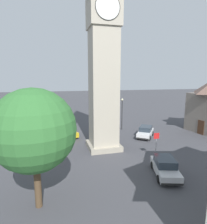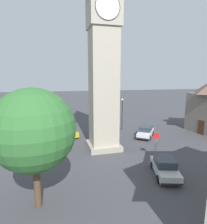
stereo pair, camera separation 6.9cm
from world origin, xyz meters
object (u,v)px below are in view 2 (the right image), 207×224
Objects in this scene: pedestrian at (22,135)px; road_sign at (156,142)px; clock_tower at (103,22)px; tree at (34,130)px; car_silver_kerb at (146,132)px; car_red_corner at (165,167)px; car_blue_kerb at (68,131)px; lamp_post at (122,109)px.

road_sign is at bearing -31.99° from pedestrian.
pedestrian is at bearing 148.01° from road_sign.
clock_tower is 14.47m from tree.
car_silver_kerb is 10.81m from car_red_corner.
car_blue_kerb is at bearing 164.61° from car_silver_kerb.
road_sign reaches higher than car_silver_kerb.
car_blue_kerb is 1.00× the size of car_red_corner.
pedestrian is 16.60m from road_sign.
road_sign is (4.39, -4.43, -12.23)m from clock_tower.
tree is at bearing -126.45° from clock_tower.
car_silver_kerb is at bearing 71.01° from road_sign.
car_blue_kerb is 13.04m from road_sign.
car_blue_kerb is (-3.83, 5.63, -13.37)m from clock_tower.
lamp_post reaches higher than car_red_corner.
car_red_corner is (-3.35, -10.28, 0.00)m from car_silver_kerb.
car_silver_kerb is at bearing 21.49° from clock_tower.
clock_tower is at bearing 134.73° from road_sign.
lamp_post is at bearing 112.30° from car_silver_kerb.
clock_tower is 13.73m from road_sign.
tree reaches higher than lamp_post.
lamp_post is 11.83m from road_sign.
clock_tower is 8.60× the size of road_sign.
car_red_corner is 3.47m from road_sign.
clock_tower is 3.11× the size of tree.
clock_tower reaches higher than car_silver_kerb.
tree is 1.53× the size of lamp_post.
pedestrian is (-5.84, -1.29, 0.25)m from car_blue_kerb.
car_red_corner is 0.57× the size of tree.
car_blue_kerb is at bearing 118.98° from car_red_corner.
car_silver_kerb is 0.97× the size of car_red_corner.
clock_tower reaches higher than tree.
car_red_corner is 2.63× the size of pedestrian.
tree reaches higher than car_red_corner.
car_blue_kerb is 15.11m from car_red_corner.
pedestrian is 0.22× the size of tree.
lamp_post is at bearing 84.37° from car_red_corner.
car_blue_kerb and car_silver_kerb have the same top height.
car_red_corner is 17.76m from pedestrian.
pedestrian is 0.60× the size of road_sign.
lamp_post is (8.78, 1.66, 2.61)m from car_blue_kerb.
tree is (-13.58, -11.82, 4.38)m from car_silver_kerb.
tree is at bearing -157.16° from road_sign.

